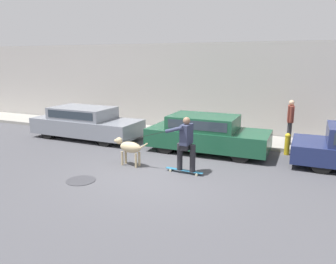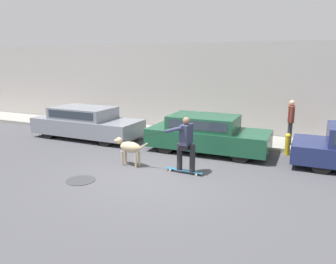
# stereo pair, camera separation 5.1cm
# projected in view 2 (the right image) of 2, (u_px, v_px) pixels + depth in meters

# --- Properties ---
(ground_plane) EXTENTS (36.00, 36.00, 0.00)m
(ground_plane) POSITION_uv_depth(u_px,v_px,m) (157.00, 175.00, 9.16)
(ground_plane) COLOR #47474C
(back_wall) EXTENTS (32.00, 0.30, 3.85)m
(back_wall) POSITION_uv_depth(u_px,v_px,m) (216.00, 89.00, 14.00)
(back_wall) COLOR #B2ADA8
(back_wall) RESTS_ON ground_plane
(sidewalk_curb) EXTENTS (30.00, 1.89, 0.13)m
(sidewalk_curb) POSITION_uv_depth(u_px,v_px,m) (207.00, 137.00, 13.41)
(sidewalk_curb) COLOR gray
(sidewalk_curb) RESTS_ON ground_plane
(parked_car_0) EXTENTS (4.55, 1.82, 1.27)m
(parked_car_0) POSITION_uv_depth(u_px,v_px,m) (86.00, 123.00, 13.33)
(parked_car_0) COLOR black
(parked_car_0) RESTS_ON ground_plane
(parked_car_1) EXTENTS (4.15, 1.70, 1.29)m
(parked_car_1) POSITION_uv_depth(u_px,v_px,m) (207.00, 134.00, 11.33)
(parked_car_1) COLOR black
(parked_car_1) RESTS_ON ground_plane
(dog) EXTENTS (1.19, 0.40, 0.84)m
(dog) POSITION_uv_depth(u_px,v_px,m) (129.00, 147.00, 9.91)
(dog) COLOR tan
(dog) RESTS_ON ground_plane
(skateboarder) EXTENTS (2.72, 0.66, 1.63)m
(skateboarder) POSITION_uv_depth(u_px,v_px,m) (186.00, 142.00, 9.13)
(skateboarder) COLOR beige
(skateboarder) RESTS_ON ground_plane
(pedestrian_with_bag) EXTENTS (0.25, 0.71, 1.62)m
(pedestrian_with_bag) POSITION_uv_depth(u_px,v_px,m) (291.00, 120.00, 11.81)
(pedestrian_with_bag) COLOR #28282D
(pedestrian_with_bag) RESTS_ON sidewalk_curb
(manhole_cover) EXTENTS (0.78, 0.78, 0.01)m
(manhole_cover) POSITION_uv_depth(u_px,v_px,m) (81.00, 180.00, 8.77)
(manhole_cover) COLOR #38383D
(manhole_cover) RESTS_ON ground_plane
(fire_hydrant) EXTENTS (0.18, 0.18, 0.75)m
(fire_hydrant) POSITION_uv_depth(u_px,v_px,m) (288.00, 144.00, 11.03)
(fire_hydrant) COLOR gold
(fire_hydrant) RESTS_ON ground_plane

